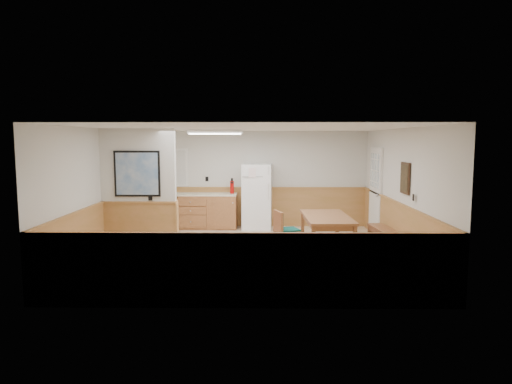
{
  "coord_description": "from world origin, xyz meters",
  "views": [
    {
      "loc": [
        0.24,
        -8.96,
        2.27
      ],
      "look_at": [
        0.13,
        0.4,
        1.2
      ],
      "focal_mm": 32.0,
      "sensor_mm": 36.0,
      "label": 1
    }
  ],
  "objects_px": {
    "dining_bench": "(387,235)",
    "dining_chair": "(283,228)",
    "refrigerator": "(257,196)",
    "soap_bottle": "(165,189)",
    "fire_extinguisher": "(232,187)",
    "dining_table": "(327,220)"
  },
  "relations": [
    {
      "from": "refrigerator",
      "to": "soap_bottle",
      "type": "bearing_deg",
      "value": -177.9
    },
    {
      "from": "dining_bench",
      "to": "dining_table",
      "type": "bearing_deg",
      "value": 179.49
    },
    {
      "from": "dining_table",
      "to": "dining_chair",
      "type": "distance_m",
      "value": 0.89
    },
    {
      "from": "refrigerator",
      "to": "dining_table",
      "type": "distance_m",
      "value": 2.89
    },
    {
      "from": "dining_bench",
      "to": "dining_chair",
      "type": "relative_size",
      "value": 1.84
    },
    {
      "from": "refrigerator",
      "to": "dining_bench",
      "type": "relative_size",
      "value": 1.07
    },
    {
      "from": "refrigerator",
      "to": "fire_extinguisher",
      "type": "bearing_deg",
      "value": 178.77
    },
    {
      "from": "dining_table",
      "to": "fire_extinguisher",
      "type": "relative_size",
      "value": 4.54
    },
    {
      "from": "dining_chair",
      "to": "fire_extinguisher",
      "type": "distance_m",
      "value": 2.89
    },
    {
      "from": "refrigerator",
      "to": "dining_table",
      "type": "bearing_deg",
      "value": -56.54
    },
    {
      "from": "dining_table",
      "to": "dining_bench",
      "type": "relative_size",
      "value": 1.15
    },
    {
      "from": "refrigerator",
      "to": "fire_extinguisher",
      "type": "relative_size",
      "value": 4.2
    },
    {
      "from": "dining_table",
      "to": "fire_extinguisher",
      "type": "distance_m",
      "value": 3.32
    },
    {
      "from": "soap_bottle",
      "to": "fire_extinguisher",
      "type": "bearing_deg",
      "value": -0.38
    },
    {
      "from": "dining_table",
      "to": "fire_extinguisher",
      "type": "xyz_separation_m",
      "value": [
        -2.08,
        2.56,
        0.42
      ]
    },
    {
      "from": "refrigerator",
      "to": "soap_bottle",
      "type": "xyz_separation_m",
      "value": [
        -2.39,
        0.07,
        0.18
      ]
    },
    {
      "from": "fire_extinguisher",
      "to": "soap_bottle",
      "type": "distance_m",
      "value": 1.74
    },
    {
      "from": "dining_table",
      "to": "soap_bottle",
      "type": "height_order",
      "value": "soap_bottle"
    },
    {
      "from": "dining_chair",
      "to": "dining_table",
      "type": "bearing_deg",
      "value": -17.52
    },
    {
      "from": "refrigerator",
      "to": "dining_table",
      "type": "height_order",
      "value": "refrigerator"
    },
    {
      "from": "fire_extinguisher",
      "to": "refrigerator",
      "type": "bearing_deg",
      "value": -5.61
    },
    {
      "from": "refrigerator",
      "to": "dining_chair",
      "type": "bearing_deg",
      "value": -73.77
    }
  ]
}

